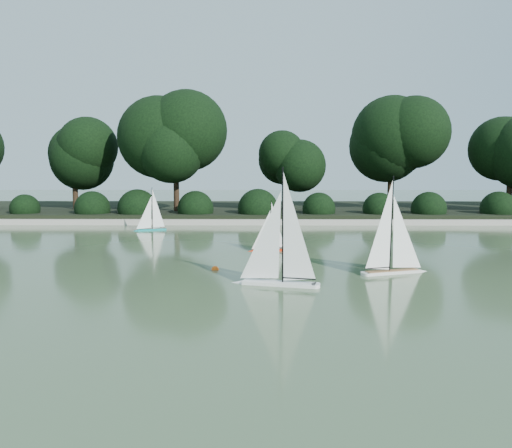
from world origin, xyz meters
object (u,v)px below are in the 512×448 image
object	(u,v)px
sailboat_white_b	(397,257)
sailboat_teal	(149,223)
sailboat_white_a	(272,266)
sailboat_orange	(266,243)
race_buoy	(215,270)

from	to	relation	value
sailboat_white_b	sailboat_teal	size ratio (longest dim) A/B	1.31
sailboat_white_a	sailboat_orange	world-z (taller)	sailboat_white_a
sailboat_white_a	sailboat_orange	bearing A→B (deg)	91.10
sailboat_white_b	race_buoy	world-z (taller)	sailboat_white_b
sailboat_orange	sailboat_teal	size ratio (longest dim) A/B	0.88
race_buoy	sailboat_orange	bearing A→B (deg)	66.14
sailboat_teal	race_buoy	bearing A→B (deg)	-66.99
sailboat_orange	sailboat_white_b	bearing A→B (deg)	-46.92
sailboat_white_b	sailboat_teal	bearing A→B (deg)	132.43
sailboat_orange	sailboat_teal	xyz separation A→B (m)	(-3.40, 3.77, 0.02)
race_buoy	sailboat_white_a	bearing A→B (deg)	-50.13
sailboat_white_a	race_buoy	world-z (taller)	sailboat_white_a
sailboat_white_b	sailboat_orange	size ratio (longest dim) A/B	1.48
sailboat_white_b	race_buoy	xyz separation A→B (m)	(-3.11, 0.27, -0.27)
sailboat_teal	sailboat_white_a	bearing A→B (deg)	-63.74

